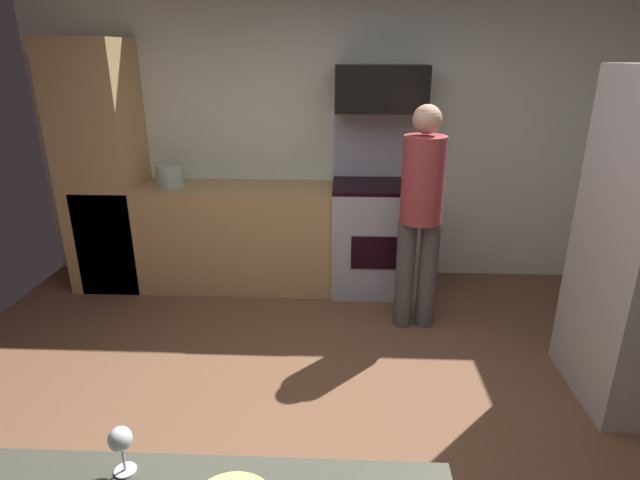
{
  "coord_description": "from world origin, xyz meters",
  "views": [
    {
      "loc": [
        0.15,
        -2.25,
        1.99
      ],
      "look_at": [
        0.04,
        0.3,
        1.05
      ],
      "focal_mm": 28.64,
      "sensor_mm": 36.0,
      "label": 1
    }
  ],
  "objects": [
    {
      "name": "person_cook",
      "position": [
        0.72,
        1.28,
        0.93
      ],
      "size": [
        0.31,
        0.3,
        1.67
      ],
      "color": "#4E4E4E",
      "rests_on": "ground"
    },
    {
      "name": "microwave",
      "position": [
        0.45,
        2.06,
        1.71
      ],
      "size": [
        0.74,
        0.38,
        0.37
      ],
      "primitive_type": "cube",
      "color": "black",
      "rests_on": "oven_range"
    },
    {
      "name": "wine_glass_near",
      "position": [
        -0.44,
        -1.17,
        1.0
      ],
      "size": [
        0.06,
        0.06,
        0.15
      ],
      "color": "silver",
      "rests_on": "counter_island"
    },
    {
      "name": "ground_plane",
      "position": [
        0.0,
        0.0,
        -0.01
      ],
      "size": [
        5.2,
        4.8,
        0.02
      ],
      "primitive_type": "cube",
      "color": "brown"
    },
    {
      "name": "cabinet_column",
      "position": [
        -1.9,
        1.98,
        1.05
      ],
      "size": [
        0.6,
        0.6,
        2.1
      ],
      "primitive_type": "cube",
      "color": "tan",
      "rests_on": "ground"
    },
    {
      "name": "oven_range",
      "position": [
        0.45,
        1.97,
        0.52
      ],
      "size": [
        0.76,
        0.65,
        1.53
      ],
      "color": "#B1B1C4",
      "rests_on": "ground"
    },
    {
      "name": "lower_cabinet_run",
      "position": [
        -0.9,
        1.98,
        0.45
      ],
      "size": [
        2.4,
        0.6,
        0.9
      ],
      "primitive_type": "cube",
      "color": "tan",
      "rests_on": "ground"
    },
    {
      "name": "wall_back",
      "position": [
        0.0,
        2.34,
        1.3
      ],
      "size": [
        5.2,
        0.12,
        2.6
      ],
      "primitive_type": "cube",
      "color": "silver",
      "rests_on": "ground"
    },
    {
      "name": "stock_pot",
      "position": [
        -1.32,
        1.98,
        1.0
      ],
      "size": [
        0.23,
        0.23,
        0.19
      ],
      "primitive_type": "cylinder",
      "color": "#AEC4B8",
      "rests_on": "lower_cabinet_run"
    }
  ]
}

